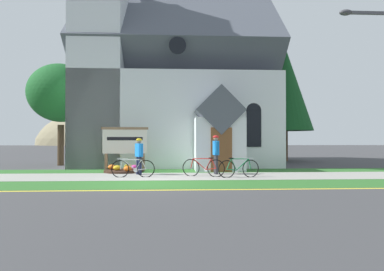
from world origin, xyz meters
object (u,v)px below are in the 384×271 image
(cyclist_in_yellow_jersey, at_px, (139,154))
(yard_deciduous_tree, at_px, (61,93))
(church_sign, at_px, (125,142))
(bicycle_black, at_px, (204,167))
(cyclist_in_blue_jersey, at_px, (216,151))
(bicycle_white, at_px, (133,168))
(bicycle_silver, at_px, (239,168))
(roadside_conifer, at_px, (285,88))

(cyclist_in_yellow_jersey, distance_m, yard_deciduous_tree, 8.18)
(church_sign, relative_size, bicycle_black, 1.31)
(yard_deciduous_tree, bearing_deg, bicycle_black, -37.66)
(cyclist_in_blue_jersey, bearing_deg, bicycle_white, -164.21)
(bicycle_white, relative_size, bicycle_black, 1.02)
(bicycle_white, xyz_separation_m, bicycle_silver, (4.26, -0.24, 0.01))
(church_sign, distance_m, roadside_conifer, 12.90)
(roadside_conifer, relative_size, yard_deciduous_tree, 1.38)
(roadside_conifer, distance_m, yard_deciduous_tree, 14.97)
(bicycle_silver, height_order, cyclist_in_blue_jersey, cyclist_in_blue_jersey)
(bicycle_black, height_order, roadside_conifer, roadside_conifer)
(church_sign, xyz_separation_m, cyclist_in_blue_jersey, (4.23, -1.55, -0.41))
(roadside_conifer, xyz_separation_m, yard_deciduous_tree, (-14.60, -3.13, -0.95))
(bicycle_white, relative_size, yard_deciduous_tree, 0.29)
(bicycle_black, bearing_deg, bicycle_silver, -14.68)
(bicycle_black, relative_size, roadside_conifer, 0.21)
(church_sign, height_order, cyclist_in_yellow_jersey, church_sign)
(church_sign, relative_size, cyclist_in_yellow_jersey, 1.41)
(church_sign, distance_m, cyclist_in_yellow_jersey, 1.88)
(bicycle_white, xyz_separation_m, cyclist_in_blue_jersey, (3.49, 0.99, 0.64))
(bicycle_black, height_order, cyclist_in_yellow_jersey, cyclist_in_yellow_jersey)
(bicycle_white, relative_size, cyclist_in_yellow_jersey, 1.10)
(cyclist_in_blue_jersey, bearing_deg, church_sign, 159.89)
(roadside_conifer, bearing_deg, yard_deciduous_tree, -167.90)
(bicycle_white, bearing_deg, bicycle_silver, -3.28)
(bicycle_silver, xyz_separation_m, roadside_conifer, (5.25, 9.64, 4.85))
(bicycle_black, xyz_separation_m, roadside_conifer, (6.64, 9.28, 4.84))
(bicycle_silver, height_order, yard_deciduous_tree, yard_deciduous_tree)
(cyclist_in_blue_jersey, bearing_deg, yard_deciduous_tree, 148.42)
(church_sign, height_order, bicycle_black, church_sign)
(bicycle_white, bearing_deg, cyclist_in_yellow_jersey, 82.50)
(bicycle_silver, distance_m, bicycle_black, 1.44)
(bicycle_white, bearing_deg, cyclist_in_blue_jersey, 15.79)
(bicycle_black, bearing_deg, cyclist_in_blue_jersey, 54.21)
(bicycle_silver, distance_m, yard_deciduous_tree, 12.05)
(cyclist_in_yellow_jersey, relative_size, roadside_conifer, 0.19)
(bicycle_white, distance_m, bicycle_silver, 4.27)
(bicycle_white, bearing_deg, church_sign, 106.19)
(bicycle_silver, relative_size, cyclist_in_blue_jersey, 1.01)
(bicycle_white, xyz_separation_m, bicycle_black, (2.87, 0.12, 0.01))
(bicycle_white, bearing_deg, bicycle_black, 2.41)
(cyclist_in_blue_jersey, height_order, yard_deciduous_tree, yard_deciduous_tree)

